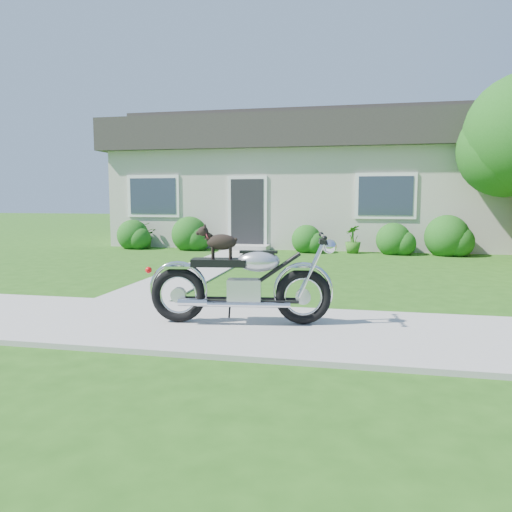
{
  "coord_description": "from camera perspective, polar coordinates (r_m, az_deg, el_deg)",
  "views": [
    {
      "loc": [
        1.83,
        -5.62,
        1.54
      ],
      "look_at": [
        0.44,
        1.0,
        0.75
      ],
      "focal_mm": 35.0,
      "sensor_mm": 36.0,
      "label": 1
    }
  ],
  "objects": [
    {
      "name": "shrub_row",
      "position": [
        14.26,
        5.14,
        2.21
      ],
      "size": [
        10.17,
        1.18,
        1.18
      ],
      "color": "#1C5416",
      "rests_on": "ground"
    },
    {
      "name": "walkway",
      "position": [
        11.24,
        -5.5,
        -1.18
      ],
      "size": [
        1.2,
        8.0,
        0.03
      ],
      "primitive_type": "cube",
      "color": "#9E9B93",
      "rests_on": "ground"
    },
    {
      "name": "potted_plant_left",
      "position": [
        15.64,
        -12.76,
        2.26
      ],
      "size": [
        0.81,
        0.73,
        0.78
      ],
      "primitive_type": "imported",
      "rotation": [
        0.0,
        0.0,
        2.95
      ],
      "color": "#224D14",
      "rests_on": "ground"
    },
    {
      "name": "ground",
      "position": [
        6.11,
        -6.03,
        -7.97
      ],
      "size": [
        80.0,
        80.0,
        0.0
      ],
      "primitive_type": "plane",
      "color": "#235114",
      "rests_on": "ground"
    },
    {
      "name": "house",
      "position": [
        17.72,
        5.98,
        8.6
      ],
      "size": [
        12.6,
        7.03,
        4.5
      ],
      "color": "beige",
      "rests_on": "ground"
    },
    {
      "name": "potted_plant_right",
      "position": [
        14.22,
        11.02,
        1.89
      ],
      "size": [
        0.61,
        0.61,
        0.78
      ],
      "primitive_type": "imported",
      "rotation": [
        0.0,
        0.0,
        4.14
      ],
      "color": "#326E1E",
      "rests_on": "ground"
    },
    {
      "name": "motorcycle_with_dog",
      "position": [
        5.95,
        -1.42,
        -2.92
      ],
      "size": [
        2.22,
        0.66,
        1.16
      ],
      "rotation": [
        0.0,
        0.0,
        0.14
      ],
      "color": "black",
      "rests_on": "sidewalk"
    },
    {
      "name": "sidewalk",
      "position": [
        6.11,
        -6.03,
        -7.79
      ],
      "size": [
        24.0,
        2.2,
        0.04
      ],
      "primitive_type": "cube",
      "color": "#9E9B93",
      "rests_on": "ground"
    }
  ]
}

